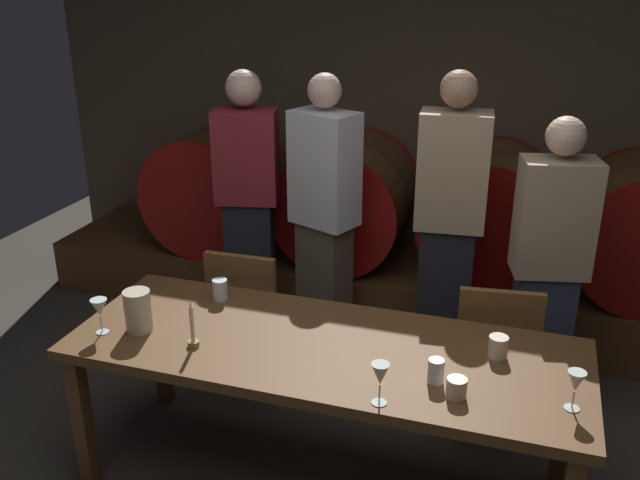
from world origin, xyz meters
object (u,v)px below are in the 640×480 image
wine_barrel_far_left (218,187)px  guest_far_right (548,268)px  wine_glass_center (380,375)px  wine_barrel_center_left (348,200)px  guest_far_left (248,207)px  guest_center_left (324,218)px  cup_far_right (498,347)px  wine_barrel_center_right (491,214)px  wine_glass_left (99,309)px  dining_table (325,359)px  cup_far_left (220,290)px  cup_center_right (457,388)px  cup_center_left (436,371)px  pitcher (138,311)px  guest_center_right (449,229)px  candle_center (193,334)px  wine_glass_right (576,383)px  chair_left (249,312)px  chair_right (494,351)px

wine_barrel_far_left → guest_far_right: guest_far_right is taller
wine_glass_center → wine_barrel_center_left: bearing=108.7°
guest_far_left → wine_glass_center: bearing=113.9°
guest_center_left → cup_far_right: bearing=158.5°
wine_barrel_center_right → wine_glass_left: size_ratio=5.13×
wine_glass_center → wine_barrel_center_right: bearing=84.1°
dining_table → cup_far_right: size_ratio=23.50×
cup_far_left → cup_center_right: 1.32m
wine_barrel_center_right → guest_far_right: (0.36, -0.85, 0.03)m
cup_center_left → pitcher: bearing=179.5°
wine_barrel_far_left → wine_barrel_center_left: 0.99m
wine_glass_center → pitcher: bearing=169.4°
guest_center_left → cup_far_right: (1.11, -1.05, -0.10)m
guest_far_left → cup_center_right: guest_far_left is taller
cup_center_left → cup_center_right: size_ratio=1.28×
pitcher → cup_center_left: pitcher is taller
guest_center_left → wine_glass_center: bearing=136.7°
guest_far_left → guest_center_right: guest_center_right is taller
cup_center_left → candle_center: bearing=-177.6°
guest_center_right → wine_glass_right: size_ratio=11.22×
chair_left → guest_center_right: 1.22m
chair_left → wine_glass_left: (-0.35, -0.85, 0.39)m
guest_far_left → wine_glass_right: bearing=130.4°
chair_left → cup_center_left: size_ratio=8.49×
pitcher → wine_barrel_center_left: bearing=77.5°
wine_glass_center → cup_center_left: wine_glass_center is taller
cup_far_left → cup_center_right: size_ratio=1.34×
wine_glass_left → cup_center_right: size_ratio=2.06×
guest_far_right → candle_center: (-1.47, -1.18, -0.01)m
wine_barrel_center_left → wine_glass_center: size_ratio=4.93×
wine_barrel_far_left → wine_glass_right: wine_barrel_far_left is taller
cup_center_right → wine_barrel_center_right: bearing=91.3°
guest_far_left → pitcher: (0.04, -1.35, -0.05)m
guest_far_right → candle_center: size_ratio=7.51×
guest_far_right → wine_glass_left: (-1.92, -1.20, 0.05)m
guest_center_right → candle_center: 1.62m
guest_center_right → wine_glass_right: guest_center_right is taller
cup_far_left → cup_far_right: size_ratio=1.12×
wine_barrel_center_right → wine_glass_right: (0.47, -2.00, 0.07)m
cup_far_left → wine_barrel_center_left: bearing=82.2°
candle_center → pitcher: candle_center is taller
wine_barrel_center_left → chair_left: 1.26m
wine_glass_center → candle_center: bearing=169.4°
wine_barrel_center_right → pitcher: 2.42m
guest_far_left → wine_glass_center: 1.99m
wine_glass_left → wine_glass_center: wine_glass_center is taller
dining_table → chair_left: 0.94m
wine_barrel_far_left → chair_right: (2.11, -1.20, -0.31)m
wine_glass_center → wine_glass_right: wine_glass_center is taller
guest_center_left → cup_center_left: (0.89, -1.32, -0.09)m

